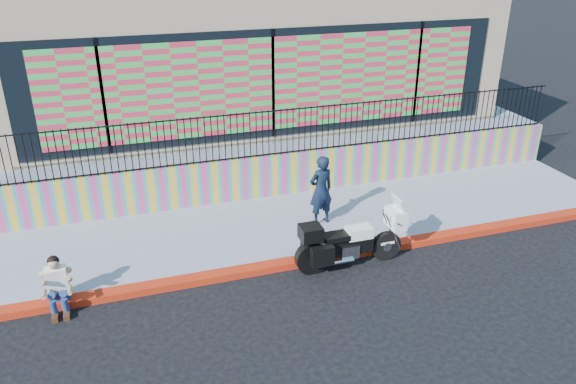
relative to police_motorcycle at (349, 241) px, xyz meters
name	(u,v)px	position (x,y,z in m)	size (l,w,h in m)	color
ground	(329,259)	(-0.27, 0.35, -0.61)	(90.00, 90.00, 0.00)	black
red_curb	(329,256)	(-0.27, 0.35, -0.53)	(16.00, 0.30, 0.15)	#AE150C
sidewalk	(304,222)	(-0.27, 2.00, -0.53)	(16.00, 3.00, 0.15)	#878BA2
mural_wall	(283,174)	(-0.27, 3.60, 0.09)	(16.00, 0.20, 1.10)	#E93D8C
metal_fence	(283,132)	(-0.27, 3.60, 1.24)	(15.80, 0.04, 1.20)	black
elevated_platform	(238,120)	(-0.27, 8.70, 0.02)	(16.00, 10.00, 1.25)	#878BA2
storefront_building	(237,43)	(-0.27, 8.48, 2.64)	(14.00, 8.06, 4.00)	tan
police_motorcycle	(349,241)	(0.00, 0.00, 0.00)	(2.32, 0.77, 1.45)	black
police_officer	(321,190)	(0.05, 1.74, 0.39)	(0.61, 0.40, 1.68)	black
seated_man	(58,290)	(-5.68, 0.22, -0.16)	(0.54, 0.71, 1.06)	navy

